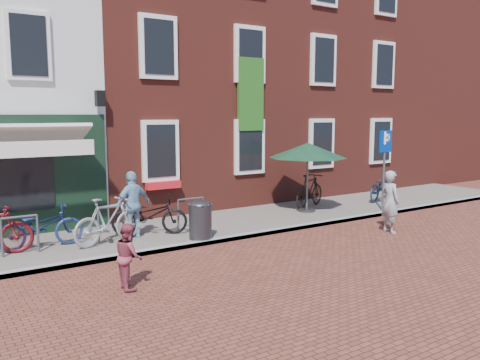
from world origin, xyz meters
TOP-DOWN VIEW (x-y plane):
  - ground at (0.00, 0.00)m, footprint 80.00×80.00m
  - sidewalk at (1.00, 1.50)m, footprint 24.00×3.00m
  - building_brick_mid at (2.00, 7.00)m, footprint 6.00×8.00m
  - building_brick_right at (8.00, 7.00)m, footprint 6.00×8.00m
  - filler_right at (14.50, 7.00)m, footprint 7.00×8.00m
  - litter_bin at (0.28, 0.30)m, footprint 0.54×0.54m
  - parking_sign at (6.55, 0.24)m, footprint 0.50×0.08m
  - parasol at (4.53, 1.41)m, footprint 2.31×2.31m
  - woman at (4.82, -1.45)m, footprint 0.46×0.63m
  - boy at (-2.24, -1.70)m, footprint 0.49×0.60m
  - cafe_person at (-1.00, 1.25)m, footprint 1.00×0.62m
  - bicycle_2 at (-3.03, 1.50)m, footprint 1.83×0.66m
  - bicycle_3 at (-1.67, 1.06)m, footprint 1.84×0.97m
  - bicycle_4 at (-0.56, 1.33)m, footprint 1.92×1.35m
  - bicycle_5 at (5.02, 1.84)m, footprint 1.82×1.14m
  - bicycle_6 at (7.94, 1.49)m, footprint 1.93×1.17m

SIDE VIEW (x-z plane):
  - ground at x=0.00m, z-range 0.00..0.00m
  - sidewalk at x=1.00m, z-range 0.00..0.10m
  - boy at x=-2.24m, z-range 0.00..1.15m
  - bicycle_2 at x=-3.03m, z-range 0.10..1.06m
  - bicycle_4 at x=-0.56m, z-range 0.10..1.06m
  - bicycle_6 at x=7.94m, z-range 0.10..1.06m
  - litter_bin at x=0.28m, z-range 0.12..1.10m
  - bicycle_3 at x=-1.67m, z-range 0.10..1.16m
  - bicycle_5 at x=5.02m, z-range 0.10..1.16m
  - woman at x=4.82m, z-range 0.00..1.59m
  - cafe_person at x=-1.00m, z-range 0.10..1.69m
  - parking_sign at x=6.55m, z-range 0.55..2.97m
  - parasol at x=4.53m, z-range 0.94..3.11m
  - filler_right at x=14.50m, z-range 0.00..9.00m
  - building_brick_mid at x=2.00m, z-range 0.00..10.00m
  - building_brick_right at x=8.00m, z-range 0.00..10.00m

